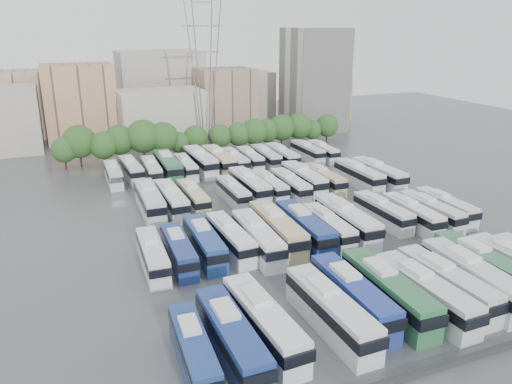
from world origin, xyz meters
name	(u,v)px	position (x,y,z in m)	size (l,w,h in m)	color
ground	(294,223)	(0.00, 0.00, 0.00)	(220.00, 220.00, 0.00)	#424447
parapet	(466,359)	(0.00, -33.00, 0.25)	(56.00, 0.50, 0.50)	#2D2D30
tree_line	(199,135)	(-1.94, 42.13, 4.47)	(63.74, 7.83, 8.66)	black
city_buildings	(146,101)	(-7.46, 71.86, 7.87)	(102.00, 35.00, 20.00)	#9E998E
apartment_tower	(314,80)	(34.00, 58.00, 13.00)	(14.00, 14.00, 26.00)	silver
electricity_pylon	(204,63)	(2.00, 50.00, 18.66)	(9.00, 6.91, 33.83)	slate
bus_r0_s0	(194,350)	(-21.53, -25.13, 1.69)	(2.94, 11.05, 3.43)	navy
bus_r0_s1	(231,337)	(-18.20, -25.03, 1.96)	(2.86, 12.73, 3.99)	navy
bus_r0_s2	(263,322)	(-14.83, -23.99, 1.99)	(3.45, 13.07, 4.06)	silver
bus_r0_s4	(331,311)	(-8.40, -24.69, 2.02)	(3.14, 13.17, 4.11)	silver
bus_r0_s5	(353,295)	(-5.02, -23.06, 2.00)	(3.16, 13.07, 4.08)	navy
bus_r0_s6	(388,291)	(-1.45, -23.80, 2.09)	(3.39, 13.64, 4.25)	#2C6842
bus_r0_s7	(425,293)	(1.85, -25.24, 2.00)	(3.18, 13.04, 4.07)	silver
bus_r0_s8	(446,284)	(5.16, -24.57, 1.96)	(3.16, 12.78, 3.99)	silver
bus_r0_s9	(472,277)	(8.36, -24.71, 2.08)	(3.62, 13.62, 4.23)	silver
bus_r0_s10	(483,266)	(11.55, -23.07, 2.00)	(2.89, 13.00, 4.07)	#2F6D46
bus_r1_s0	(153,255)	(-21.27, -6.31, 1.73)	(2.88, 11.32, 3.52)	silver
bus_r1_s1	(179,250)	(-18.18, -6.14, 1.73)	(2.83, 11.32, 3.53)	navy
bus_r1_s2	(204,242)	(-14.81, -5.38, 1.87)	(2.94, 12.18, 3.80)	navy
bus_r1_s3	(230,238)	(-11.43, -5.27, 1.83)	(3.00, 11.94, 3.72)	white
bus_r1_s4	(257,238)	(-8.43, -6.84, 1.97)	(3.23, 12.88, 4.01)	silver
bus_r1_s5	(277,229)	(-5.13, -5.48, 2.10)	(3.45, 13.72, 4.28)	#C7B589
bus_r1_s6	(304,227)	(-1.59, -6.16, 2.03)	(3.31, 13.26, 4.13)	navy
bus_r1_s7	(328,227)	(1.76, -6.53, 1.76)	(2.88, 11.51, 3.59)	silver
bus_r1_s8	(346,220)	(4.77, -6.09, 2.05)	(3.17, 13.39, 4.18)	silver
bus_r1_s10	(383,212)	(11.59, -4.70, 1.76)	(2.64, 11.45, 3.58)	silver
bus_r1_s11	(412,214)	(14.87, -6.97, 1.78)	(2.86, 11.64, 3.63)	silver
bus_r1_s12	(431,211)	(18.10, -7.01, 1.77)	(2.83, 11.56, 3.61)	silver
bus_r1_s13	(445,207)	(21.37, -6.32, 1.74)	(2.59, 11.32, 3.54)	silver
bus_r2_s1	(150,201)	(-18.23, 11.67, 2.00)	(3.13, 13.07, 4.08)	silver
bus_r2_s2	(172,200)	(-15.05, 11.20, 1.90)	(2.82, 12.34, 3.86)	white
bus_r2_s3	(193,197)	(-11.61, 11.60, 1.74)	(2.56, 11.31, 3.54)	beige
bus_r2_s5	(233,192)	(-5.04, 11.81, 1.67)	(2.41, 10.83, 3.40)	silver
bus_r2_s6	(249,185)	(-1.72, 13.18, 1.96)	(2.94, 12.75, 3.99)	silver
bus_r2_s7	(269,186)	(1.56, 12.46, 1.71)	(2.45, 11.11, 3.48)	silver
bus_r2_s8	(290,185)	(4.79, 11.23, 1.79)	(2.73, 11.64, 3.64)	white
bus_r2_s9	(304,179)	(8.17, 13.00, 1.97)	(2.92, 12.84, 4.02)	white
bus_r2_s10	(323,179)	(11.45, 12.14, 1.81)	(2.71, 11.79, 3.69)	#BEB583
bus_r2_s12	(359,175)	(18.14, 11.48, 1.92)	(2.77, 12.51, 3.92)	silver
bus_r2_s13	(378,174)	(21.56, 10.58, 2.01)	(3.17, 13.13, 4.10)	silver
bus_r3_s0	(113,174)	(-21.45, 29.11, 1.67)	(2.47, 10.84, 3.39)	silver
bus_r3_s1	(131,169)	(-18.07, 30.61, 1.78)	(3.06, 11.64, 3.62)	silver
bus_r3_s2	(152,170)	(-14.71, 28.86, 1.74)	(2.89, 11.39, 3.55)	silver
bus_r3_s3	(168,166)	(-11.60, 29.27, 2.09)	(3.21, 13.64, 4.26)	#2D6944
bus_r3_s4	(186,167)	(-8.32, 28.90, 1.68)	(2.62, 10.94, 3.42)	silver
bus_r3_s5	(200,161)	(-5.05, 30.37, 2.08)	(3.40, 13.60, 4.24)	white
bus_r3_s6	(219,160)	(-1.62, 29.76, 2.06)	(3.07, 13.41, 4.20)	beige
bus_r3_s7	(234,160)	(1.47, 29.38, 1.77)	(2.59, 11.50, 3.60)	silver
bus_r3_s8	(250,159)	(4.91, 29.75, 1.70)	(2.86, 11.11, 3.46)	silver
bus_r3_s9	(266,157)	(8.18, 29.54, 1.78)	(2.90, 11.61, 3.62)	silver
bus_r3_s10	(282,156)	(11.40, 28.81, 1.84)	(2.77, 11.95, 3.74)	silver
bus_r3_s12	(307,151)	(18.08, 30.62, 1.73)	(2.63, 11.24, 3.51)	silver
bus_r3_s13	(323,151)	(21.24, 29.83, 1.67)	(2.63, 10.91, 3.41)	white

